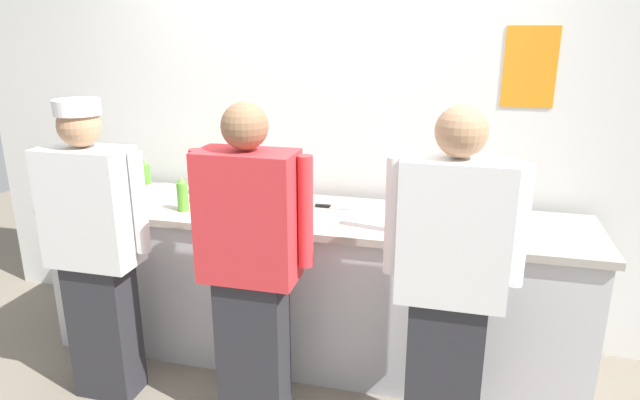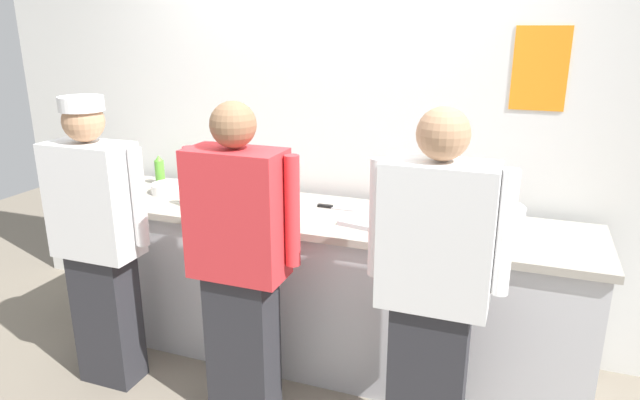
{
  "view_description": "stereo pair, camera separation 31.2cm",
  "coord_description": "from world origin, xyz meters",
  "px_view_note": "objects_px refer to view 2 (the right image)",
  "views": [
    {
      "loc": [
        0.81,
        -2.55,
        1.92
      ],
      "look_at": [
        0.07,
        0.34,
        0.99
      ],
      "focal_mm": 31.59,
      "sensor_mm": 36.0,
      "label": 1
    },
    {
      "loc": [
        1.11,
        -2.46,
        1.92
      ],
      "look_at": [
        0.07,
        0.34,
        0.99
      ],
      "focal_mm": 31.59,
      "sensor_mm": 36.0,
      "label": 2
    }
  ],
  "objects_px": {
    "chef_near_left": "(98,238)",
    "ramekin_green_sauce": "(131,184)",
    "squeeze_bottle_primary": "(204,175)",
    "squeeze_bottle_spare": "(188,191)",
    "plate_stack_front": "(170,188)",
    "squeeze_bottle_secondary": "(160,171)",
    "chef_center": "(240,261)",
    "deli_cup": "(208,192)",
    "chefs_knife": "(336,208)",
    "mixing_bowl_steel": "(490,218)",
    "ramekin_orange_sauce": "(233,190)",
    "ramekin_yellow_sauce": "(281,197)",
    "sheet_tray": "(385,221)",
    "chef_far_right": "(433,288)",
    "plate_stack_rear": "(243,196)"
  },
  "relations": [
    {
      "from": "squeeze_bottle_spare",
      "to": "deli_cup",
      "type": "xyz_separation_m",
      "value": [
        0.03,
        0.17,
        -0.05
      ]
    },
    {
      "from": "chefs_knife",
      "to": "squeeze_bottle_primary",
      "type": "bearing_deg",
      "value": 175.82
    },
    {
      "from": "chef_center",
      "to": "ramekin_yellow_sauce",
      "type": "relative_size",
      "value": 17.01
    },
    {
      "from": "mixing_bowl_steel",
      "to": "ramekin_green_sauce",
      "type": "xyz_separation_m",
      "value": [
        -2.25,
        0.02,
        -0.05
      ]
    },
    {
      "from": "chef_far_right",
      "to": "plate_stack_rear",
      "type": "xyz_separation_m",
      "value": [
        -1.23,
        0.62,
        0.1
      ]
    },
    {
      "from": "ramekin_green_sauce",
      "to": "ramekin_orange_sauce",
      "type": "relative_size",
      "value": 0.88
    },
    {
      "from": "mixing_bowl_steel",
      "to": "deli_cup",
      "type": "height_order",
      "value": "mixing_bowl_steel"
    },
    {
      "from": "ramekin_yellow_sauce",
      "to": "mixing_bowl_steel",
      "type": "bearing_deg",
      "value": -4.09
    },
    {
      "from": "ramekin_yellow_sauce",
      "to": "deli_cup",
      "type": "distance_m",
      "value": 0.45
    },
    {
      "from": "chef_far_right",
      "to": "ramekin_orange_sauce",
      "type": "xyz_separation_m",
      "value": [
        -1.38,
        0.78,
        0.08
      ]
    },
    {
      "from": "chef_far_right",
      "to": "plate_stack_rear",
      "type": "height_order",
      "value": "chef_far_right"
    },
    {
      "from": "squeeze_bottle_primary",
      "to": "chefs_knife",
      "type": "bearing_deg",
      "value": -4.18
    },
    {
      "from": "chef_near_left",
      "to": "squeeze_bottle_primary",
      "type": "xyz_separation_m",
      "value": [
        0.16,
        0.8,
        0.16
      ]
    },
    {
      "from": "chef_far_right",
      "to": "deli_cup",
      "type": "bearing_deg",
      "value": 156.59
    },
    {
      "from": "chef_center",
      "to": "squeeze_bottle_spare",
      "type": "xyz_separation_m",
      "value": [
        -0.59,
        0.48,
        0.16
      ]
    },
    {
      "from": "chef_near_left",
      "to": "deli_cup",
      "type": "distance_m",
      "value": 0.71
    },
    {
      "from": "chef_center",
      "to": "deli_cup",
      "type": "relative_size",
      "value": 17.87
    },
    {
      "from": "chef_far_right",
      "to": "deli_cup",
      "type": "height_order",
      "value": "chef_far_right"
    },
    {
      "from": "plate_stack_rear",
      "to": "squeeze_bottle_spare",
      "type": "distance_m",
      "value": 0.32
    },
    {
      "from": "sheet_tray",
      "to": "ramekin_yellow_sauce",
      "type": "distance_m",
      "value": 0.7
    },
    {
      "from": "plate_stack_front",
      "to": "chefs_knife",
      "type": "relative_size",
      "value": 0.82
    },
    {
      "from": "sheet_tray",
      "to": "squeeze_bottle_primary",
      "type": "xyz_separation_m",
      "value": [
        -1.24,
        0.21,
        0.09
      ]
    },
    {
      "from": "chef_near_left",
      "to": "ramekin_green_sauce",
      "type": "bearing_deg",
      "value": 115.08
    },
    {
      "from": "squeeze_bottle_primary",
      "to": "ramekin_green_sauce",
      "type": "bearing_deg",
      "value": -166.8
    },
    {
      "from": "chef_far_right",
      "to": "ramekin_orange_sauce",
      "type": "distance_m",
      "value": 1.58
    },
    {
      "from": "ramekin_orange_sauce",
      "to": "ramekin_yellow_sauce",
      "type": "bearing_deg",
      "value": -4.75
    },
    {
      "from": "chef_center",
      "to": "mixing_bowl_steel",
      "type": "relative_size",
      "value": 4.62
    },
    {
      "from": "sheet_tray",
      "to": "plate_stack_rear",
      "type": "bearing_deg",
      "value": 177.64
    },
    {
      "from": "chef_far_right",
      "to": "ramekin_green_sauce",
      "type": "height_order",
      "value": "chef_far_right"
    },
    {
      "from": "sheet_tray",
      "to": "deli_cup",
      "type": "bearing_deg",
      "value": 177.21
    },
    {
      "from": "sheet_tray",
      "to": "ramekin_green_sauce",
      "type": "height_order",
      "value": "ramekin_green_sauce"
    },
    {
      "from": "squeeze_bottle_primary",
      "to": "ramekin_yellow_sauce",
      "type": "relative_size",
      "value": 2.19
    },
    {
      "from": "plate_stack_rear",
      "to": "ramekin_green_sauce",
      "type": "height_order",
      "value": "plate_stack_rear"
    },
    {
      "from": "plate_stack_rear",
      "to": "deli_cup",
      "type": "relative_size",
      "value": 2.33
    },
    {
      "from": "sheet_tray",
      "to": "ramekin_green_sauce",
      "type": "distance_m",
      "value": 1.73
    },
    {
      "from": "plate_stack_rear",
      "to": "mixing_bowl_steel",
      "type": "height_order",
      "value": "mixing_bowl_steel"
    },
    {
      "from": "squeeze_bottle_primary",
      "to": "chef_near_left",
      "type": "bearing_deg",
      "value": -101.55
    },
    {
      "from": "squeeze_bottle_primary",
      "to": "squeeze_bottle_spare",
      "type": "relative_size",
      "value": 1.04
    },
    {
      "from": "chef_near_left",
      "to": "plate_stack_rear",
      "type": "height_order",
      "value": "chef_near_left"
    },
    {
      "from": "squeeze_bottle_primary",
      "to": "squeeze_bottle_spare",
      "type": "xyz_separation_m",
      "value": [
        0.09,
        -0.33,
        -0.0
      ]
    },
    {
      "from": "deli_cup",
      "to": "chefs_knife",
      "type": "distance_m",
      "value": 0.8
    },
    {
      "from": "mixing_bowl_steel",
      "to": "ramekin_orange_sauce",
      "type": "xyz_separation_m",
      "value": [
        -1.55,
        0.11,
        -0.04
      ]
    },
    {
      "from": "plate_stack_front",
      "to": "ramekin_orange_sauce",
      "type": "height_order",
      "value": "plate_stack_front"
    },
    {
      "from": "plate_stack_front",
      "to": "squeeze_bottle_secondary",
      "type": "bearing_deg",
      "value": 139.83
    },
    {
      "from": "chefs_knife",
      "to": "chef_near_left",
      "type": "bearing_deg",
      "value": -145.87
    },
    {
      "from": "sheet_tray",
      "to": "squeeze_bottle_spare",
      "type": "height_order",
      "value": "squeeze_bottle_spare"
    },
    {
      "from": "chef_far_right",
      "to": "mixing_bowl_steel",
      "type": "height_order",
      "value": "chef_far_right"
    },
    {
      "from": "chef_center",
      "to": "ramekin_yellow_sauce",
      "type": "xyz_separation_m",
      "value": [
        -0.12,
        0.76,
        0.09
      ]
    },
    {
      "from": "chefs_knife",
      "to": "sheet_tray",
      "type": "bearing_deg",
      "value": -24.07
    },
    {
      "from": "squeeze_bottle_secondary",
      "to": "chef_center",
      "type": "bearing_deg",
      "value": -38.66
    }
  ]
}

